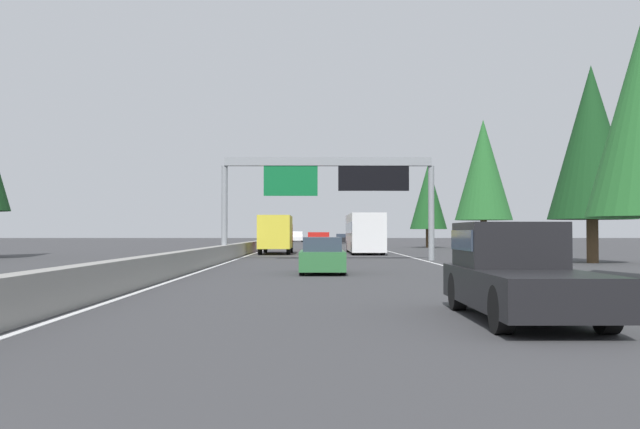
{
  "coord_description": "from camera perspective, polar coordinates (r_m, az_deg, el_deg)",
  "views": [
    {
      "loc": [
        -4.03,
        -5.18,
        1.65
      ],
      "look_at": [
        47.2,
        -5.42,
        2.92
      ],
      "focal_mm": 41.02,
      "sensor_mm": 36.0,
      "label": 1
    }
  ],
  "objects": [
    {
      "name": "shoulder_stripe_right",
      "position": [
        74.32,
        4.63,
        -2.69
      ],
      "size": [
        160.0,
        0.16,
        0.01
      ],
      "primitive_type": "cube",
      "color": "silver",
      "rests_on": "ground"
    },
    {
      "name": "box_truck_far_right",
      "position": [
        57.24,
        -3.43,
        -1.46
      ],
      "size": [
        8.5,
        2.4,
        2.95
      ],
      "color": "gold",
      "rests_on": "ground"
    },
    {
      "name": "bus_distant_b",
      "position": [
        58.21,
        3.48,
        -1.36
      ],
      "size": [
        11.5,
        2.55,
        3.1
      ],
      "color": "white",
      "rests_on": "ground"
    },
    {
      "name": "sedan_near_center",
      "position": [
        112.65,
        1.66,
        -1.91
      ],
      "size": [
        4.4,
        1.8,
        1.47
      ],
      "color": "black",
      "rests_on": "ground"
    },
    {
      "name": "conifer_right_mid",
      "position": [
        77.89,
        12.63,
        3.42
      ],
      "size": [
        5.91,
        5.91,
        13.44
      ],
      "color": "#4C3823",
      "rests_on": "ground"
    },
    {
      "name": "median_barrier",
      "position": [
        84.22,
        -4.0,
        -2.24
      ],
      "size": [
        180.0,
        0.56,
        0.9
      ],
      "primitive_type": "cube",
      "color": "gray",
      "rests_on": "ground"
    },
    {
      "name": "conifer_right_far",
      "position": [
        81.51,
        8.45,
        1.4
      ],
      "size": [
        4.09,
        4.09,
        9.29
      ],
      "color": "#4C3823",
      "rests_on": "ground"
    },
    {
      "name": "ground_plane",
      "position": [
        64.26,
        -4.9,
        -2.89
      ],
      "size": [
        320.0,
        320.0,
        0.0
      ],
      "primitive_type": "plane",
      "color": "#38383A"
    },
    {
      "name": "minivan_far_center",
      "position": [
        69.13,
        -0.12,
        -2.0
      ],
      "size": [
        5.0,
        1.95,
        1.69
      ],
      "color": "red",
      "rests_on": "ground"
    },
    {
      "name": "shoulder_stripe_median",
      "position": [
        74.21,
        -4.08,
        -2.69
      ],
      "size": [
        160.0,
        0.16,
        0.01
      ],
      "primitive_type": "cube",
      "color": "silver",
      "rests_on": "ground"
    },
    {
      "name": "sedan_mid_left",
      "position": [
        110.34,
        -0.19,
        -1.92
      ],
      "size": [
        4.4,
        1.8,
        1.47
      ],
      "color": "maroon",
      "rests_on": "ground"
    },
    {
      "name": "pickup_near_right",
      "position": [
        131.09,
        -1.77,
        -1.74
      ],
      "size": [
        5.6,
        2.0,
        1.86
      ],
      "color": "white",
      "rests_on": "ground"
    },
    {
      "name": "conifer_right_near",
      "position": [
        42.63,
        20.42,
        5.3
      ],
      "size": [
        4.76,
        4.76,
        10.82
      ],
      "color": "#4C3823",
      "rests_on": "ground"
    },
    {
      "name": "sedan_far_left",
      "position": [
        29.66,
        0.17,
        -3.3
      ],
      "size": [
        4.4,
        1.8,
        1.47
      ],
      "color": "#2D6B38",
      "rests_on": "ground"
    },
    {
      "name": "pickup_mid_right",
      "position": [
        14.68,
        15.07,
        -4.26
      ],
      "size": [
        5.6,
        2.0,
        1.86
      ],
      "color": "black",
      "rests_on": "ground"
    },
    {
      "name": "sign_gantry_overhead",
      "position": [
        43.51,
        0.86,
        2.83
      ],
      "size": [
        0.5,
        12.68,
        6.13
      ],
      "color": "gray",
      "rests_on": "ground"
    }
  ]
}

